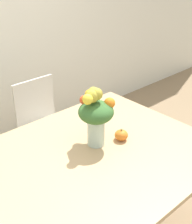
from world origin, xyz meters
name	(u,v)px	position (x,y,z in m)	size (l,w,h in m)	color
dining_table	(95,164)	(0.00, 0.00, 0.68)	(1.46, 1.19, 0.76)	tan
flower_vase	(96,115)	(0.08, 0.08, 0.97)	(0.22, 0.26, 0.39)	#B2CCBC
pumpkin	(121,135)	(0.24, 0.00, 0.80)	(0.09, 0.09, 0.08)	orange
dining_chair_near_window	(45,127)	(0.23, 0.92, 0.46)	(0.42, 0.42, 0.87)	silver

